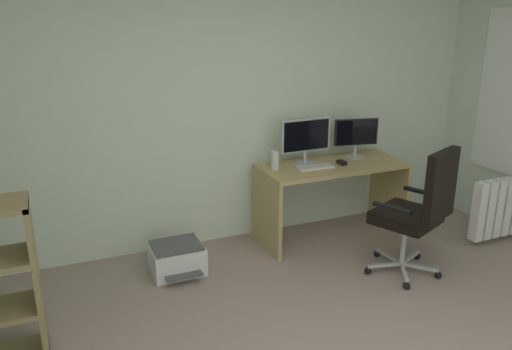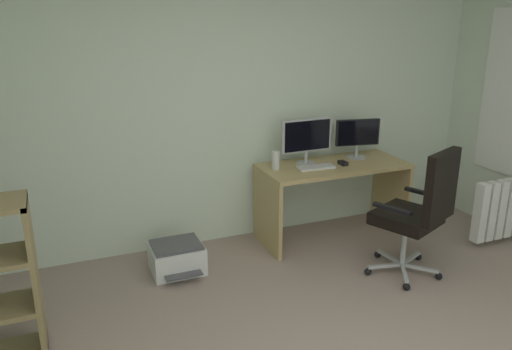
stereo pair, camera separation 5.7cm
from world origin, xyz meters
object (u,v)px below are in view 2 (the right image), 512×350
object	(u,v)px
monitor_main	(307,137)
monitor_secondary	(358,135)
keyboard	(316,167)
office_chair	(419,209)
desk	(333,184)
computer_mouse	(343,163)
desktop_speaker	(276,160)
printer	(177,258)

from	to	relation	value
monitor_main	monitor_secondary	xyz separation A→B (m)	(0.55, 0.00, -0.03)
keyboard	office_chair	size ratio (longest dim) A/B	0.31
desk	monitor_secondary	bearing A→B (deg)	18.55
keyboard	computer_mouse	distance (m)	0.29
desk	keyboard	xyz separation A→B (m)	(-0.22, -0.05, 0.21)
keyboard	computer_mouse	world-z (taller)	computer_mouse
monitor_main	keyboard	xyz separation A→B (m)	(0.02, -0.16, -0.25)
desktop_speaker	office_chair	world-z (taller)	office_chair
monitor_secondary	printer	bearing A→B (deg)	-172.96
desk	office_chair	xyz separation A→B (m)	(0.23, -0.96, 0.06)
keyboard	office_chair	xyz separation A→B (m)	(0.45, -0.90, -0.14)
desktop_speaker	office_chair	size ratio (longest dim) A/B	0.15
monitor_main	computer_mouse	world-z (taller)	monitor_main
monitor_secondary	printer	distance (m)	2.07
computer_mouse	desktop_speaker	size ratio (longest dim) A/B	0.59
monitor_main	keyboard	world-z (taller)	monitor_main
desk	computer_mouse	xyz separation A→B (m)	(0.07, -0.05, 0.22)
desk	desktop_speaker	distance (m)	0.64
desktop_speaker	office_chair	xyz separation A→B (m)	(0.80, -1.01, -0.22)
office_chair	printer	xyz separation A→B (m)	(-1.79, 0.83, -0.48)
monitor_main	printer	bearing A→B (deg)	-170.06
monitor_secondary	office_chair	world-z (taller)	monitor_secondary
computer_mouse	office_chair	xyz separation A→B (m)	(0.16, -0.90, -0.15)
computer_mouse	desktop_speaker	xyz separation A→B (m)	(-0.64, 0.11, 0.07)
computer_mouse	desktop_speaker	bearing A→B (deg)	170.67
monitor_secondary	desk	bearing A→B (deg)	-161.45
computer_mouse	desktop_speaker	world-z (taller)	desktop_speaker
office_chair	printer	size ratio (longest dim) A/B	2.46
desktop_speaker	desk	bearing A→B (deg)	-5.72
desktop_speaker	printer	bearing A→B (deg)	-169.47
monitor_secondary	computer_mouse	bearing A→B (deg)	-147.65
printer	computer_mouse	bearing A→B (deg)	2.64
monitor_secondary	keyboard	xyz separation A→B (m)	(-0.53, -0.16, -0.22)
desk	desktop_speaker	bearing A→B (deg)	174.28
printer	monitor_main	bearing A→B (deg)	9.94
office_chair	keyboard	bearing A→B (deg)	116.40
monitor_secondary	keyboard	bearing A→B (deg)	-163.30
desk	computer_mouse	bearing A→B (deg)	-37.90
computer_mouse	desk	bearing A→B (deg)	142.43
monitor_main	printer	size ratio (longest dim) A/B	1.12
desk	printer	world-z (taller)	desk
monitor_secondary	printer	xyz separation A→B (m)	(-1.87, -0.23, -0.84)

